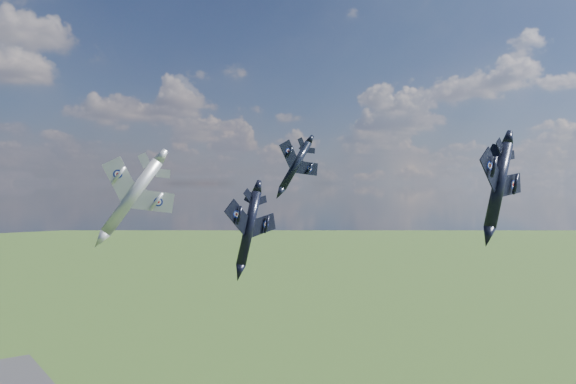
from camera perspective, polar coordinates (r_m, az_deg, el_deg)
jet_lead_navy at (r=75.36m, az=-3.99°, el=-3.66°), size 12.52×15.38×5.58m
jet_right_navy at (r=67.84m, az=20.61°, el=0.65°), size 11.56×14.87×6.44m
jet_high_navy at (r=97.67m, az=0.76°, el=2.72°), size 10.56×14.12×7.66m
jet_left_silver at (r=74.34m, az=-15.56°, el=-0.45°), size 16.11×18.41×8.98m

